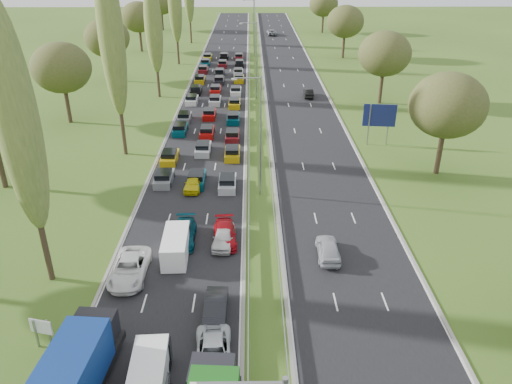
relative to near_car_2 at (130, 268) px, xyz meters
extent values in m
plane|color=#3B581B|center=(10.12, 50.83, -0.79)|extent=(260.00, 260.00, 0.00)
cube|color=black|center=(3.37, 53.33, -0.79)|extent=(10.50, 215.00, 0.04)
cube|color=black|center=(16.87, 53.33, -0.79)|extent=(10.50, 215.00, 0.04)
cube|color=gray|center=(8.97, 53.33, -0.24)|extent=(0.06, 215.00, 0.32)
cube|color=gray|center=(11.27, 53.33, -0.24)|extent=(0.06, 215.00, 0.32)
cylinder|color=gray|center=(10.12, 13.83, 5.21)|extent=(0.18, 0.18, 12.00)
cylinder|color=gray|center=(10.12, 48.83, 5.21)|extent=(0.18, 0.18, 12.00)
cylinder|color=gray|center=(10.12, 83.83, 5.21)|extent=(0.18, 0.18, 12.00)
cylinder|color=gray|center=(10.12, 118.83, 5.21)|extent=(0.18, 0.18, 12.00)
cylinder|color=#2D2116|center=(-5.88, -0.17, 2.81)|extent=(0.44, 0.44, 7.20)
ellipsoid|color=#51662B|center=(-5.88, -0.17, 11.61)|extent=(2.80, 2.80, 16.00)
cylinder|color=#2D2116|center=(-5.88, 24.83, 3.17)|extent=(0.44, 0.44, 7.92)
ellipsoid|color=#51662B|center=(-5.88, 24.83, 12.85)|extent=(2.80, 2.80, 17.60)
cylinder|color=#2D2116|center=(-5.88, 49.83, 2.45)|extent=(0.44, 0.44, 6.48)
ellipsoid|color=#51662B|center=(-5.88, 49.83, 10.37)|extent=(2.80, 2.80, 14.40)
cylinder|color=#2D2116|center=(-5.88, 74.83, 2.81)|extent=(0.44, 0.44, 7.20)
ellipsoid|color=#51662B|center=(-5.88, 74.83, 11.61)|extent=(2.80, 2.80, 16.00)
cylinder|color=#2D2116|center=(-5.88, 99.83, 3.17)|extent=(0.44, 0.44, 7.92)
cylinder|color=#2D2116|center=(-16.38, 15.83, 1.63)|extent=(0.56, 0.56, 4.84)
cylinder|color=#2D2116|center=(-16.38, 36.83, 1.63)|extent=(0.56, 0.56, 4.84)
ellipsoid|color=#38471E|center=(-16.38, 36.83, 6.91)|extent=(8.00, 8.00, 6.80)
cylinder|color=#2D2116|center=(-16.38, 60.83, 1.63)|extent=(0.56, 0.56, 4.84)
ellipsoid|color=#38471E|center=(-16.38, 60.83, 6.91)|extent=(8.00, 8.00, 6.80)
cylinder|color=#2D2116|center=(-16.38, 88.83, 1.63)|extent=(0.56, 0.56, 4.84)
ellipsoid|color=#38471E|center=(-16.38, 88.83, 6.91)|extent=(8.00, 8.00, 6.80)
cylinder|color=#2D2116|center=(-16.38, 120.83, 1.63)|extent=(0.56, 0.56, 4.84)
ellipsoid|color=#38471E|center=(-16.38, 120.83, 6.91)|extent=(8.00, 8.00, 6.80)
cylinder|color=#2D2116|center=(29.62, 18.83, 1.63)|extent=(0.56, 0.56, 4.84)
ellipsoid|color=#38471E|center=(29.62, 18.83, 6.91)|extent=(8.00, 8.00, 6.80)
cylinder|color=#2D2116|center=(29.62, 45.83, 1.63)|extent=(0.56, 0.56, 4.84)
ellipsoid|color=#38471E|center=(29.62, 45.83, 6.91)|extent=(8.00, 8.00, 6.80)
cylinder|color=#2D2116|center=(29.62, 80.83, 1.63)|extent=(0.56, 0.56, 4.84)
ellipsoid|color=#38471E|center=(29.62, 80.83, 6.91)|extent=(8.00, 8.00, 6.80)
cylinder|color=#2D2116|center=(29.62, 115.83, 1.63)|extent=(0.56, 0.56, 4.84)
ellipsoid|color=#38471E|center=(29.62, 115.83, 6.91)|extent=(8.00, 8.00, 6.80)
cube|color=slate|center=(0.02, 16.61, -0.35)|extent=(1.75, 4.00, 0.80)
cube|color=#BF990C|center=(-0.23, 22.42, -0.35)|extent=(1.75, 4.00, 0.80)
cube|color=#053F4C|center=(-0.25, 32.11, -0.35)|extent=(1.75, 4.00, 0.80)
cube|color=slate|center=(-0.24, 37.12, -0.35)|extent=(1.75, 4.00, 0.80)
cube|color=silver|center=(-0.14, 46.03, -0.35)|extent=(1.75, 4.00, 0.80)
cube|color=black|center=(-0.01, 51.83, -0.35)|extent=(1.75, 4.00, 0.80)
cube|color=#BF990C|center=(-0.02, 59.09, -0.35)|extent=(1.75, 4.00, 0.80)
cube|color=#590F14|center=(-0.09, 67.15, -0.35)|extent=(1.75, 4.00, 0.80)
cube|color=#053F4C|center=(-0.15, 73.42, -0.35)|extent=(1.75, 4.00, 0.80)
cube|color=#BF990C|center=(-0.16, 79.14, -0.35)|extent=(1.75, 4.00, 0.80)
cube|color=#053F4C|center=(3.46, 16.36, -0.35)|extent=(1.75, 4.00, 0.80)
cube|color=#B2B7BC|center=(3.43, 24.99, -0.35)|extent=(1.75, 4.00, 0.80)
cube|color=#A50C0A|center=(3.44, 30.98, -0.35)|extent=(1.75, 4.00, 0.80)
cube|color=#A50C0A|center=(3.19, 38.70, -0.35)|extent=(1.75, 4.00, 0.80)
cube|color=#B2B7BC|center=(3.56, 45.68, -0.35)|extent=(1.75, 4.00, 0.80)
cube|color=#A50C0A|center=(3.26, 52.02, -0.35)|extent=(1.75, 4.00, 0.80)
cube|color=black|center=(3.51, 58.48, -0.35)|extent=(1.75, 4.00, 0.80)
cube|color=black|center=(3.29, 64.40, -0.35)|extent=(1.75, 4.00, 0.80)
cube|color=#590F14|center=(3.47, 72.15, -0.35)|extent=(1.75, 4.00, 0.80)
cube|color=black|center=(3.41, 79.82, -0.35)|extent=(1.75, 4.00, 0.80)
cube|color=#B2B7BC|center=(6.75, 15.37, -0.35)|extent=(1.75, 4.00, 0.80)
cube|color=#BF990C|center=(7.00, 23.55, -0.35)|extent=(1.75, 4.00, 0.80)
cube|color=#590F14|center=(6.82, 29.51, -0.35)|extent=(1.75, 4.00, 0.80)
cube|color=#053F4C|center=(6.71, 36.69, -0.35)|extent=(1.75, 4.00, 0.80)
cube|color=#BF990C|center=(6.69, 44.07, -0.35)|extent=(1.75, 4.00, 0.80)
cube|color=silver|center=(6.70, 51.22, -0.35)|extent=(1.75, 4.00, 0.80)
cube|color=#BF990C|center=(7.06, 59.76, -0.35)|extent=(1.75, 4.00, 0.80)
cube|color=#B2B7BC|center=(6.84, 64.77, -0.35)|extent=(1.75, 4.00, 0.80)
cube|color=black|center=(6.89, 72.56, -0.35)|extent=(1.75, 4.00, 0.80)
cube|color=#590F14|center=(6.67, 79.29, -0.35)|extent=(1.75, 4.00, 0.80)
imported|color=silver|center=(0.00, 0.00, 0.00)|extent=(2.59, 5.54, 1.53)
imported|color=#043C4A|center=(3.49, 5.11, -0.07)|extent=(2.08, 4.86, 1.39)
imported|color=#CDBE0D|center=(3.27, 15.16, -0.07)|extent=(1.92, 4.20, 1.40)
imported|color=black|center=(6.76, -4.71, -0.06)|extent=(1.58, 4.35, 1.42)
imported|color=silver|center=(6.88, -8.62, -0.11)|extent=(2.50, 4.86, 1.31)
imported|color=#9B0911|center=(6.96, 4.98, -0.09)|extent=(2.25, 4.81, 1.36)
imported|color=silver|center=(6.87, 4.52, -0.05)|extent=(2.05, 4.33, 1.43)
imported|color=#A8ABB1|center=(15.37, 2.57, -0.03)|extent=(1.85, 4.39, 1.48)
imported|color=black|center=(18.70, 49.38, -0.09)|extent=(1.55, 4.14, 1.35)
imported|color=gray|center=(15.08, 111.74, -0.01)|extent=(2.83, 5.58, 1.51)
cube|color=navy|center=(-0.33, -12.36, 1.73)|extent=(2.49, 6.78, 2.59)
cube|color=black|center=(-0.33, -7.88, 0.78)|extent=(2.43, 2.19, 2.20)
cylinder|color=black|center=(-0.33, -7.98, -0.27)|extent=(2.09, 1.00, 1.00)
cube|color=black|center=(7.05, -11.70, 0.78)|extent=(2.36, 2.13, 2.20)
cube|color=white|center=(3.44, -10.88, 0.25)|extent=(1.93, 4.83, 1.93)
cube|color=black|center=(3.44, -8.75, 0.15)|extent=(1.88, 0.77, 1.55)
cylinder|color=black|center=(2.61, -9.33, -0.44)|extent=(0.24, 0.66, 0.66)
cube|color=white|center=(3.14, 2.67, 0.24)|extent=(1.93, 4.81, 1.93)
cube|color=black|center=(3.14, 4.78, 0.15)|extent=(1.88, 0.77, 1.54)
cylinder|color=black|center=(2.32, 4.21, -0.44)|extent=(0.24, 0.65, 0.65)
cylinder|color=black|center=(3.95, 1.13, -0.44)|extent=(0.24, 0.65, 0.65)
cylinder|color=gray|center=(-4.18, -7.29, 0.26)|extent=(0.16, 0.16, 2.10)
cylinder|color=gray|center=(-3.38, -7.29, 0.26)|extent=(0.16, 0.16, 2.10)
cube|color=white|center=(-3.78, -7.29, 0.81)|extent=(1.48, 0.47, 1.00)
cylinder|color=gray|center=(23.82, 27.63, 1.81)|extent=(0.16, 0.16, 5.20)
cylinder|color=gray|center=(26.22, 27.63, 1.81)|extent=(0.16, 0.16, 5.20)
cube|color=navy|center=(25.02, 27.63, 3.01)|extent=(3.99, 0.55, 2.80)
camera|label=1|loc=(9.20, -31.13, 21.89)|focal=35.00mm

